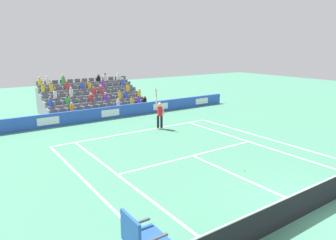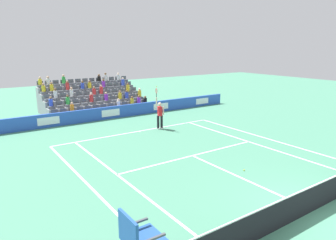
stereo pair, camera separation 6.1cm
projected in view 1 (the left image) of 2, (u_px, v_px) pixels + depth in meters
ground_plane at (314, 210)px, 10.28m from camera, size 80.00×80.00×0.00m
line_baseline at (139, 131)px, 19.78m from camera, size 10.97×0.10×0.01m
line_service at (193, 156)px, 15.39m from camera, size 8.23×0.10×0.01m
line_centre_service at (241, 177)px, 12.83m from camera, size 0.10×6.40×0.01m
line_singles_sideline_left at (122, 178)px, 12.75m from camera, size 0.10×11.89×0.01m
line_singles_sideline_right at (255, 143)px, 17.31m from camera, size 0.10×11.89×0.01m
line_doubles_sideline_left at (90, 187)px, 11.99m from camera, size 0.10×11.89×0.01m
line_doubles_sideline_right at (270, 139)px, 18.06m from camera, size 0.10×11.89×0.01m
line_centre_mark at (139, 132)px, 19.70m from camera, size 0.10×0.20×0.01m
sponsor_barrier at (110, 113)px, 23.15m from camera, size 22.46×0.22×0.91m
tennis_net at (316, 197)px, 10.16m from camera, size 11.97×0.10×1.07m
tennis_player at (160, 114)px, 20.12m from camera, size 0.51×0.42×2.85m
stadium_stand at (92, 101)px, 25.90m from camera, size 8.06×4.75×3.03m
loose_tennis_ball at (244, 170)px, 13.53m from camera, size 0.07×0.07×0.07m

